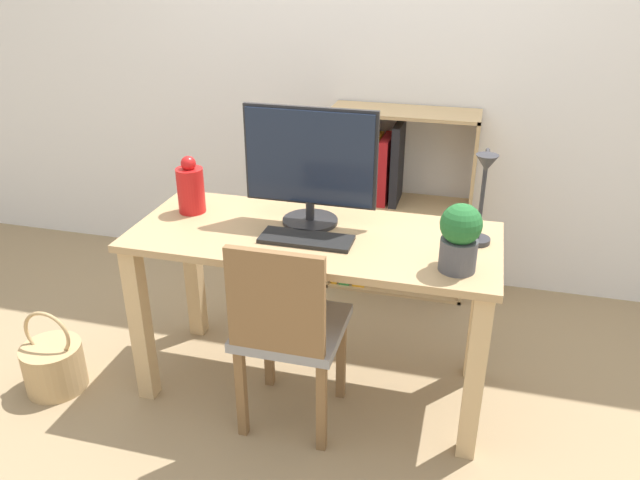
{
  "coord_description": "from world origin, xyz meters",
  "views": [
    {
      "loc": [
        0.6,
        -2.17,
        1.79
      ],
      "look_at": [
        0.0,
        0.1,
        0.67
      ],
      "focal_mm": 35.0,
      "sensor_mm": 36.0,
      "label": 1
    }
  ],
  "objects_px": {
    "monitor": "(310,163)",
    "vase": "(191,188)",
    "potted_plant": "(460,236)",
    "basket": "(54,365)",
    "desk_lamp": "(483,191)",
    "keyboard": "(306,239)",
    "bookshelf": "(375,198)",
    "chair": "(287,328)"
  },
  "relations": [
    {
      "from": "keyboard",
      "to": "desk_lamp",
      "type": "relative_size",
      "value": 0.94
    },
    {
      "from": "desk_lamp",
      "to": "basket",
      "type": "bearing_deg",
      "value": -168.82
    },
    {
      "from": "vase",
      "to": "chair",
      "type": "xyz_separation_m",
      "value": [
        0.53,
        -0.36,
        -0.38
      ]
    },
    {
      "from": "monitor",
      "to": "vase",
      "type": "xyz_separation_m",
      "value": [
        -0.52,
        -0.02,
        -0.15
      ]
    },
    {
      "from": "desk_lamp",
      "to": "chair",
      "type": "bearing_deg",
      "value": -155.61
    },
    {
      "from": "bookshelf",
      "to": "keyboard",
      "type": "bearing_deg",
      "value": -94.61
    },
    {
      "from": "basket",
      "to": "vase",
      "type": "bearing_deg",
      "value": 36.78
    },
    {
      "from": "monitor",
      "to": "desk_lamp",
      "type": "distance_m",
      "value": 0.68
    },
    {
      "from": "desk_lamp",
      "to": "chair",
      "type": "height_order",
      "value": "desk_lamp"
    },
    {
      "from": "potted_plant",
      "to": "vase",
      "type": "bearing_deg",
      "value": 167.71
    },
    {
      "from": "desk_lamp",
      "to": "keyboard",
      "type": "bearing_deg",
      "value": -171.06
    },
    {
      "from": "desk_lamp",
      "to": "basket",
      "type": "xyz_separation_m",
      "value": [
        -1.73,
        -0.34,
        -0.86
      ]
    },
    {
      "from": "chair",
      "to": "basket",
      "type": "bearing_deg",
      "value": -178.67
    },
    {
      "from": "vase",
      "to": "desk_lamp",
      "type": "relative_size",
      "value": 0.65
    },
    {
      "from": "chair",
      "to": "basket",
      "type": "distance_m",
      "value": 1.12
    },
    {
      "from": "vase",
      "to": "keyboard",
      "type": "bearing_deg",
      "value": -15.94
    },
    {
      "from": "keyboard",
      "to": "vase",
      "type": "distance_m",
      "value": 0.59
    },
    {
      "from": "potted_plant",
      "to": "basket",
      "type": "relative_size",
      "value": 0.64
    },
    {
      "from": "vase",
      "to": "desk_lamp",
      "type": "bearing_deg",
      "value": -2.77
    },
    {
      "from": "potted_plant",
      "to": "basket",
      "type": "height_order",
      "value": "potted_plant"
    },
    {
      "from": "monitor",
      "to": "vase",
      "type": "distance_m",
      "value": 0.54
    },
    {
      "from": "monitor",
      "to": "bookshelf",
      "type": "xyz_separation_m",
      "value": [
        0.12,
        0.89,
        -0.48
      ]
    },
    {
      "from": "bookshelf",
      "to": "monitor",
      "type": "bearing_deg",
      "value": -97.66
    },
    {
      "from": "monitor",
      "to": "keyboard",
      "type": "bearing_deg",
      "value": -79.23
    },
    {
      "from": "keyboard",
      "to": "chair",
      "type": "xyz_separation_m",
      "value": [
        -0.02,
        -0.2,
        -0.28
      ]
    },
    {
      "from": "monitor",
      "to": "basket",
      "type": "relative_size",
      "value": 1.39
    },
    {
      "from": "keyboard",
      "to": "chair",
      "type": "distance_m",
      "value": 0.35
    },
    {
      "from": "vase",
      "to": "potted_plant",
      "type": "relative_size",
      "value": 1.0
    },
    {
      "from": "potted_plant",
      "to": "chair",
      "type": "height_order",
      "value": "potted_plant"
    },
    {
      "from": "desk_lamp",
      "to": "potted_plant",
      "type": "bearing_deg",
      "value": -108.03
    },
    {
      "from": "basket",
      "to": "potted_plant",
      "type": "bearing_deg",
      "value": 5.23
    },
    {
      "from": "keyboard",
      "to": "bookshelf",
      "type": "distance_m",
      "value": 1.09
    },
    {
      "from": "keyboard",
      "to": "desk_lamp",
      "type": "distance_m",
      "value": 0.69
    },
    {
      "from": "desk_lamp",
      "to": "bookshelf",
      "type": "height_order",
      "value": "desk_lamp"
    },
    {
      "from": "vase",
      "to": "chair",
      "type": "distance_m",
      "value": 0.75
    },
    {
      "from": "monitor",
      "to": "desk_lamp",
      "type": "relative_size",
      "value": 1.41
    },
    {
      "from": "keyboard",
      "to": "chair",
      "type": "bearing_deg",
      "value": -96.06
    },
    {
      "from": "bookshelf",
      "to": "desk_lamp",
      "type": "bearing_deg",
      "value": -60.0
    },
    {
      "from": "monitor",
      "to": "desk_lamp",
      "type": "bearing_deg",
      "value": -6.4
    },
    {
      "from": "potted_plant",
      "to": "bookshelf",
      "type": "xyz_separation_m",
      "value": [
        -0.49,
        1.15,
        -0.35
      ]
    },
    {
      "from": "vase",
      "to": "desk_lamp",
      "type": "height_order",
      "value": "desk_lamp"
    },
    {
      "from": "monitor",
      "to": "desk_lamp",
      "type": "xyz_separation_m",
      "value": [
        0.67,
        -0.08,
        -0.03
      ]
    }
  ]
}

